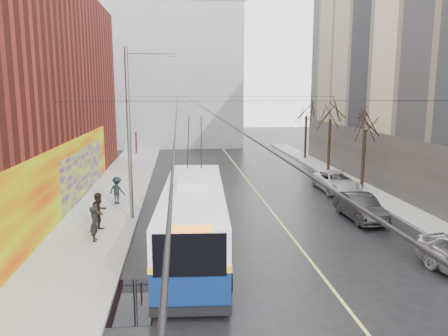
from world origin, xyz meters
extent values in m
plane|color=black|center=(0.00, 0.00, 0.00)|extent=(140.00, 140.00, 0.00)
cube|color=gray|center=(-8.00, 12.00, 0.07)|extent=(4.00, 60.00, 0.15)
cube|color=gray|center=(9.00, 12.00, 0.07)|extent=(2.00, 60.00, 0.15)
cube|color=#BFB74C|center=(1.50, 14.00, 0.00)|extent=(0.12, 50.00, 0.01)
cube|color=red|center=(-9.96, 10.00, 2.00)|extent=(0.08, 28.00, 4.00)
cube|color=#5A0494|center=(-9.92, 16.00, 1.60)|extent=(0.06, 12.00, 3.20)
cube|color=#4C4742|center=(9.97, 14.00, 2.00)|extent=(0.06, 36.00, 4.00)
cube|color=gray|center=(-6.00, 45.00, 9.00)|extent=(20.00, 12.00, 18.00)
cylinder|color=slate|center=(-6.30, 10.00, 4.50)|extent=(0.20, 0.20, 9.00)
cube|color=#570C15|center=(-5.95, 10.00, 4.20)|extent=(0.04, 0.60, 1.10)
cylinder|color=slate|center=(-5.10, 10.00, 8.70)|extent=(2.40, 0.10, 0.10)
cube|color=slate|center=(-4.00, 10.00, 8.60)|extent=(0.50, 0.22, 0.12)
cylinder|color=black|center=(-3.80, 15.00, 6.20)|extent=(0.02, 60.00, 0.02)
cylinder|color=black|center=(-2.80, 15.00, 6.20)|extent=(0.02, 60.00, 0.02)
cylinder|color=black|center=(0.00, 6.00, 6.40)|extent=(18.00, 0.02, 0.02)
cylinder|color=black|center=(0.00, 22.00, 6.40)|extent=(18.00, 0.02, 0.02)
cylinder|color=black|center=(9.00, 16.00, 2.10)|extent=(0.24, 0.24, 4.20)
cylinder|color=black|center=(9.00, 23.00, 2.24)|extent=(0.24, 0.24, 4.48)
cylinder|color=black|center=(9.00, 30.00, 2.18)|extent=(0.24, 0.24, 4.37)
cube|color=black|center=(-5.78, 0.85, 0.00)|extent=(2.26, 3.32, 0.01)
ellipsoid|color=slate|center=(-2.64, 8.11, 7.41)|extent=(0.44, 0.20, 0.12)
ellipsoid|color=slate|center=(-0.60, 11.06, 7.58)|extent=(0.44, 0.20, 0.12)
ellipsoid|color=slate|center=(-4.41, 11.98, 6.01)|extent=(0.44, 0.20, 0.12)
cube|color=#091D4A|center=(-3.18, 5.03, 0.90)|extent=(3.08, 11.48, 1.42)
cube|color=silver|center=(-3.18, 5.03, 2.22)|extent=(3.08, 11.48, 1.23)
cube|color=yellow|center=(-3.18, 5.03, 1.61)|extent=(3.12, 11.52, 0.21)
cube|color=black|center=(-3.49, -0.65, 2.08)|extent=(2.18, 0.16, 1.33)
cube|color=black|center=(-2.87, 10.71, 2.08)|extent=(2.18, 0.16, 1.14)
cube|color=black|center=(-4.43, 5.10, 2.13)|extent=(0.61, 10.40, 0.95)
cube|color=black|center=(-1.93, 4.96, 2.13)|extent=(0.61, 10.40, 0.95)
cube|color=silver|center=(-3.13, 5.97, 2.98)|extent=(1.48, 2.91, 0.28)
cube|color=black|center=(-3.49, -0.69, 0.33)|extent=(2.46, 0.25, 0.28)
cylinder|color=black|center=(-4.62, 1.32, 0.47)|extent=(0.34, 0.96, 0.95)
cylinder|color=black|center=(-2.16, 1.18, 0.47)|extent=(0.34, 0.96, 0.95)
cylinder|color=black|center=(-4.20, 8.88, 0.47)|extent=(0.34, 0.96, 0.95)
cylinder|color=black|center=(-1.74, 8.74, 0.47)|extent=(0.34, 0.96, 0.95)
cylinder|color=black|center=(-3.28, 9.30, 4.35)|extent=(0.24, 3.29, 2.33)
cylinder|color=black|center=(-2.61, 9.26, 4.35)|extent=(0.24, 3.29, 2.33)
imported|color=black|center=(5.87, 8.98, 0.69)|extent=(1.57, 4.21, 1.37)
imported|color=#B9B9BB|center=(7.00, 15.63, 0.67)|extent=(2.25, 4.86, 1.35)
imported|color=silver|center=(-3.53, 19.97, 0.66)|extent=(1.68, 3.94, 1.33)
imported|color=black|center=(-7.60, 6.56, 0.95)|extent=(0.42, 0.61, 1.59)
imported|color=black|center=(-7.63, 8.06, 1.09)|extent=(1.10, 1.15, 1.87)
imported|color=black|center=(-7.48, 13.17, 0.97)|extent=(1.23, 1.03, 1.65)
camera|label=1|loc=(-3.75, -12.81, 6.81)|focal=35.00mm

